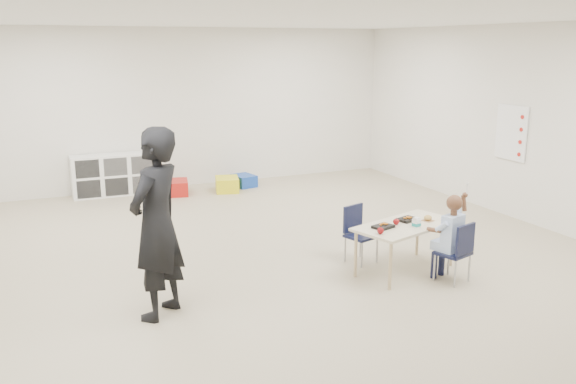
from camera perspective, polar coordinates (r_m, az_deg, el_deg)
name	(u,v)px	position (r m, az deg, el deg)	size (l,w,h in m)	color
room	(276,147)	(6.79, -1.10, 4.27)	(9.00, 9.02, 2.80)	#B8AB8E
table	(405,247)	(7.01, 10.89, -5.10)	(1.34, 0.94, 0.56)	beige
chair_near	(453,252)	(6.82, 15.17, -5.41)	(0.32, 0.30, 0.67)	black
chair_far	(361,235)	(7.20, 6.89, -4.00)	(0.32, 0.30, 0.67)	black
child	(454,235)	(6.76, 15.27, -3.86)	(0.45, 0.45, 1.06)	#BCD5FF
lunch_tray_near	(407,219)	(7.05, 11.10, -2.53)	(0.22, 0.16, 0.03)	black
lunch_tray_far	(383,227)	(6.72, 8.89, -3.22)	(0.22, 0.16, 0.03)	black
milk_carton	(416,222)	(6.83, 11.93, -2.80)	(0.07, 0.07, 0.10)	white
bread_roll	(428,218)	(7.09, 12.96, -2.37)	(0.09, 0.09, 0.07)	#B28A49
apple_near	(396,222)	(6.86, 10.09, -2.75)	(0.07, 0.07, 0.07)	maroon
apple_far	(380,231)	(6.51, 8.65, -3.60)	(0.07, 0.07, 0.07)	maroon
cubby_shelf	(114,175)	(10.77, -15.93, 1.57)	(1.40, 0.40, 0.70)	white
rules_poster	(511,133)	(9.52, 20.17, 5.24)	(0.02, 0.60, 0.80)	white
adult	(157,224)	(5.73, -12.19, -2.95)	(0.66, 0.43, 1.80)	black
bin_red	(176,187)	(10.59, -10.42, 0.42)	(0.39, 0.50, 0.25)	#B31711
bin_yellow	(227,184)	(10.71, -5.72, 0.72)	(0.39, 0.50, 0.24)	yellow
bin_blue	(244,181)	(11.05, -4.15, 1.06)	(0.33, 0.43, 0.21)	#163FA6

